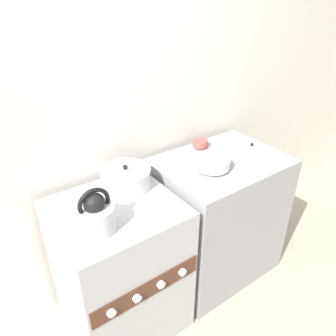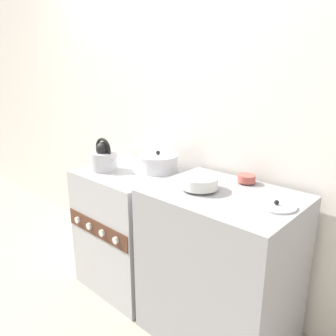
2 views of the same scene
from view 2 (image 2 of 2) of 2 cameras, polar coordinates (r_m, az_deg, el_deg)
name	(u,v)px [view 2 (image 2 of 2)]	position (r m, az deg, el deg)	size (l,w,h in m)	color
ground_plane	(102,298)	(2.46, -11.47, -21.37)	(12.00, 12.00, 0.00)	#B2A893
wall_back	(167,107)	(2.39, -0.16, 10.63)	(7.00, 0.06, 2.50)	silver
stove	(132,228)	(2.38, -6.33, -10.32)	(0.63, 0.60, 0.85)	#B2B2B7
counter	(220,266)	(1.94, 9.09, -16.57)	(0.79, 0.59, 0.88)	#99999E
kettle	(104,158)	(2.24, -11.11, 1.71)	(0.22, 0.18, 0.22)	silver
cooking_pot	(158,163)	(2.19, -1.73, 0.93)	(0.27, 0.27, 0.14)	silver
enamel_bowl	(200,182)	(1.76, 5.53, -2.52)	(0.20, 0.20, 0.07)	white
small_ceramic_bowl	(247,179)	(1.91, 13.52, -1.80)	(0.10, 0.10, 0.05)	#B75147
loose_pot_lid	(276,206)	(1.63, 18.33, -6.23)	(0.19, 0.19, 0.03)	silver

